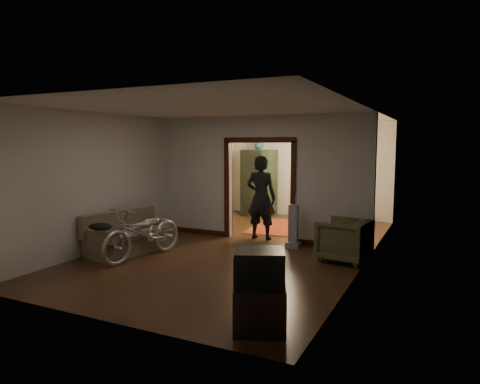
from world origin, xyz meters
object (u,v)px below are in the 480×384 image
Objects in this scene: sofa at (132,232)px; locker at (259,183)px; person at (261,197)px; desk at (337,210)px; bicycle at (143,232)px; armchair at (344,240)px.

locker is (0.54, 5.22, 0.59)m from sofa.
sofa is 0.89× the size of locker.
person reaches higher than desk.
sofa reaches higher than desk.
person is at bearing -61.52° from locker.
desk is at bearing 70.67° from sofa.
bicycle is 0.95× the size of locker.
bicycle is at bearing 60.10° from person.
desk is (2.43, -0.10, -0.66)m from locker.
locker reaches higher than armchair.
person is (1.37, 2.50, 0.46)m from bicycle.
bicycle reaches higher than armchair.
bicycle is 0.99× the size of person.
person is 3.16m from desk.
bicycle is 5.53m from locker.
armchair is 0.46× the size of person.
locker is 2.20× the size of desk.
armchair is at bearing -67.88° from desk.
armchair is 2.43m from person.
armchair is 4.08m from desk.
bicycle is at bearing -85.91° from locker.
sofa is at bearing 48.38° from person.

